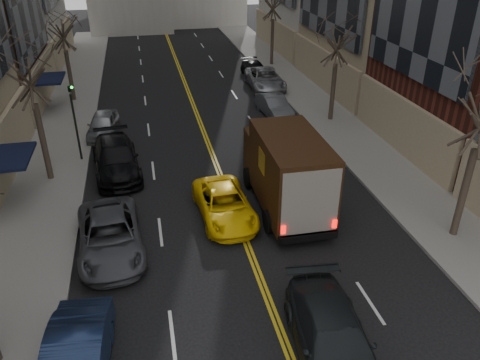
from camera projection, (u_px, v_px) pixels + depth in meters
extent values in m
cube|color=slate|center=(63.00, 130.00, 30.56)|extent=(4.00, 66.00, 0.15)
cube|color=slate|center=(322.00, 110.00, 33.91)|extent=(4.00, 66.00, 0.15)
cube|color=black|center=(8.00, 157.00, 21.53)|extent=(2.00, 3.00, 0.15)
cube|color=black|center=(48.00, 79.00, 32.71)|extent=(2.00, 3.00, 0.15)
cube|color=black|center=(38.00, 94.00, 33.04)|extent=(0.20, 3.00, 2.50)
cylinder|color=#382D23|center=(43.00, 142.00, 23.58)|extent=(0.30, 0.30, 4.05)
cylinder|color=#382D23|center=(70.00, 76.00, 34.84)|extent=(0.30, 0.30, 3.69)
cylinder|color=#382D23|center=(463.00, 193.00, 19.14)|extent=(0.30, 0.30, 3.96)
cylinder|color=#382D23|center=(333.00, 92.00, 31.22)|extent=(0.30, 0.30, 3.78)
cylinder|color=#382D23|center=(272.00, 42.00, 44.03)|extent=(0.30, 0.30, 4.14)
cylinder|color=black|center=(76.00, 128.00, 25.62)|extent=(0.12, 0.12, 3.80)
imported|color=black|center=(69.00, 86.00, 24.50)|extent=(0.15, 0.18, 0.90)
sphere|color=#0CE526|center=(72.00, 87.00, 24.47)|extent=(0.14, 0.14, 0.14)
cube|color=black|center=(285.00, 196.00, 21.98)|extent=(2.47, 6.97, 0.33)
cube|color=black|center=(272.00, 153.00, 23.66)|extent=(2.57, 1.87, 2.28)
cube|color=black|center=(291.00, 172.00, 20.72)|extent=(2.67, 5.35, 3.25)
cube|color=black|center=(308.00, 237.00, 19.10)|extent=(2.50, 0.23, 0.33)
cube|color=red|center=(283.00, 230.00, 18.66)|extent=(0.20, 0.07, 0.38)
cube|color=red|center=(335.00, 224.00, 19.04)|extent=(0.20, 0.07, 0.38)
cube|color=gold|center=(262.00, 161.00, 20.22)|extent=(0.06, 0.98, 0.98)
cube|color=gold|center=(320.00, 156.00, 20.69)|extent=(0.06, 0.98, 0.98)
cylinder|color=black|center=(248.00, 178.00, 23.76)|extent=(0.32, 1.04, 1.04)
cylinder|color=black|center=(296.00, 173.00, 24.21)|extent=(0.32, 1.04, 1.04)
cylinder|color=black|center=(269.00, 222.00, 20.20)|extent=(0.32, 1.04, 1.04)
cylinder|color=black|center=(325.00, 215.00, 20.65)|extent=(0.32, 1.04, 1.04)
imported|color=black|center=(333.00, 341.00, 14.04)|extent=(2.70, 5.64, 1.58)
cube|color=black|center=(325.00, 306.00, 14.42)|extent=(0.13, 0.04, 0.09)
cube|color=blue|center=(326.00, 307.00, 14.39)|extent=(0.10, 0.01, 0.06)
imported|color=yellow|center=(225.00, 204.00, 21.16)|extent=(2.54, 5.02, 1.36)
imported|color=black|center=(267.00, 174.00, 23.19)|extent=(0.68, 0.80, 1.86)
imported|color=#45464C|center=(110.00, 236.00, 18.89)|extent=(2.93, 5.60, 1.51)
imported|color=black|center=(116.00, 158.00, 25.04)|extent=(2.88, 5.89, 1.65)
imported|color=#989C9F|center=(103.00, 124.00, 29.64)|extent=(2.17, 4.39, 1.44)
imported|color=#4B4E52|center=(274.00, 106.00, 32.75)|extent=(1.81, 4.39, 1.41)
imported|color=#AAABB1|center=(265.00, 79.00, 38.26)|extent=(2.84, 5.80, 1.59)
imported|color=black|center=(255.00, 70.00, 41.34)|extent=(2.01, 4.54, 1.29)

